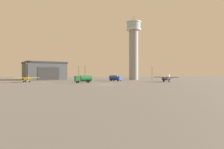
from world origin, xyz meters
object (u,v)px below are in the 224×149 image
object	(u,v)px
light_post_north	(152,71)
light_post_centre	(85,71)
traffic_cone_near_right	(43,83)
traffic_cone_mid_apron	(138,84)
light_post_west	(26,70)
light_post_east	(79,71)
airplane_black	(166,79)
control_tower	(134,47)
truck_fuel_tanker_blue	(115,78)
traffic_cone_near_left	(83,83)
truck_fuel_tanker_green	(83,79)
airplane_yellow	(27,79)

from	to	relation	value
light_post_north	light_post_centre	world-z (taller)	light_post_centre
traffic_cone_near_right	traffic_cone_mid_apron	bearing A→B (deg)	-17.33
light_post_west	light_post_east	size ratio (longest dim) A/B	1.06
airplane_black	light_post_east	world-z (taller)	light_post_east
control_tower	traffic_cone_mid_apron	xyz separation A→B (m)	(-7.66, -58.44, -20.03)
truck_fuel_tanker_blue	traffic_cone_near_left	world-z (taller)	truck_fuel_tanker_blue
truck_fuel_tanker_green	light_post_centre	distance (m)	37.12
light_post_north	truck_fuel_tanker_green	bearing A→B (deg)	-142.42
truck_fuel_tanker_green	light_post_west	xyz separation A→B (m)	(-33.17, 30.28, 3.99)
traffic_cone_near_right	control_tower	bearing A→B (deg)	49.36
light_post_centre	light_post_east	bearing A→B (deg)	-136.06
light_post_north	traffic_cone_near_right	xyz separation A→B (m)	(-48.57, -31.75, -4.73)
airplane_black	truck_fuel_tanker_green	bearing A→B (deg)	-37.19
airplane_yellow	light_post_west	distance (m)	25.25
light_post_east	light_post_north	world-z (taller)	light_post_east
light_post_north	traffic_cone_mid_apron	size ratio (longest dim) A/B	14.42
control_tower	truck_fuel_tanker_blue	size ratio (longest dim) A/B	6.13
airplane_black	light_post_north	bearing A→B (deg)	-133.92
light_post_east	traffic_cone_near_right	distance (m)	40.31
airplane_black	light_post_north	world-z (taller)	light_post_north
airplane_black	truck_fuel_tanker_blue	distance (m)	25.20
traffic_cone_near_right	light_post_west	bearing A→B (deg)	117.96
light_post_east	traffic_cone_near_left	xyz separation A→B (m)	(6.42, -43.74, -5.05)
airplane_black	traffic_cone_near_right	world-z (taller)	airplane_black
airplane_yellow	truck_fuel_tanker_blue	xyz separation A→B (m)	(38.84, 13.64, 0.22)
light_post_centre	traffic_cone_mid_apron	size ratio (longest dim) A/B	15.17
truck_fuel_tanker_green	light_post_west	distance (m)	45.09
truck_fuel_tanker_blue	light_post_north	bearing A→B (deg)	60.62
light_post_centre	traffic_cone_mid_apron	xyz separation A→B (m)	(21.57, -52.69, -4.97)
light_post_west	traffic_cone_near_left	world-z (taller)	light_post_west
control_tower	traffic_cone_mid_apron	bearing A→B (deg)	-97.47
truck_fuel_tanker_blue	traffic_cone_near_left	bearing A→B (deg)	-69.22
airplane_yellow	traffic_cone_near_left	distance (m)	30.62
truck_fuel_tanker_green	truck_fuel_tanker_blue	size ratio (longest dim) A/B	1.09
airplane_yellow	light_post_west	world-z (taller)	light_post_west
light_post_west	traffic_cone_near_left	distance (m)	53.00
truck_fuel_tanker_blue	light_post_north	xyz separation A→B (m)	(20.16, 5.88, 3.42)
truck_fuel_tanker_green	truck_fuel_tanker_blue	world-z (taller)	truck_fuel_tanker_green
airplane_yellow	airplane_black	bearing A→B (deg)	-117.53
airplane_yellow	light_post_east	bearing A→B (deg)	-64.61
airplane_black	traffic_cone_near_left	world-z (taller)	airplane_black
control_tower	light_post_east	xyz separation A→B (m)	(-32.53, -8.94, -14.94)
light_post_west	traffic_cone_near_right	size ratio (longest dim) A/B	15.69
traffic_cone_near_left	truck_fuel_tanker_green	bearing A→B (deg)	94.60
light_post_centre	traffic_cone_near_left	distance (m)	47.28
control_tower	airplane_yellow	xyz separation A→B (m)	(-51.61, -35.74, -18.92)
truck_fuel_tanker_green	traffic_cone_near_left	xyz separation A→B (m)	(0.81, -10.05, -1.36)
control_tower	airplane_yellow	bearing A→B (deg)	-145.30
control_tower	light_post_north	world-z (taller)	control_tower
traffic_cone_near_left	traffic_cone_near_right	distance (m)	15.78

